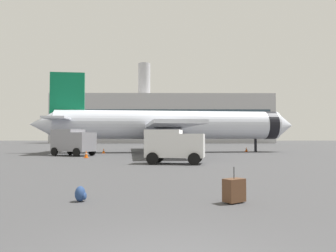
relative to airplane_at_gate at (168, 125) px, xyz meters
name	(u,v)px	position (x,y,z in m)	size (l,w,h in m)	color
airplane_at_gate	(168,125)	(0.00, 0.00, 0.00)	(35.77, 32.33, 10.50)	silver
service_truck	(73,141)	(-10.59, -7.93, -2.05)	(5.25, 4.36, 2.90)	gray
cargo_van	(174,145)	(0.26, -19.15, -2.21)	(4.69, 3.01, 2.60)	white
safety_cone_near	(246,149)	(11.11, 2.30, -3.34)	(0.44, 0.44, 0.64)	#F2590C
safety_cone_mid	(86,154)	(-8.15, -11.96, -3.29)	(0.44, 0.44, 0.73)	#F2590C
safety_cone_far	(104,151)	(-8.15, -2.83, -3.35)	(0.44, 0.44, 0.63)	#F2590C
rolling_suitcase	(234,190)	(1.66, -34.05, -3.27)	(0.75, 0.69, 1.10)	brown
traveller_backpack	(81,194)	(-3.10, -33.78, -3.42)	(0.36, 0.40, 0.48)	navy
terminal_building	(162,119)	(-1.31, 75.00, 5.01)	(77.03, 17.37, 29.05)	#B2B2B7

